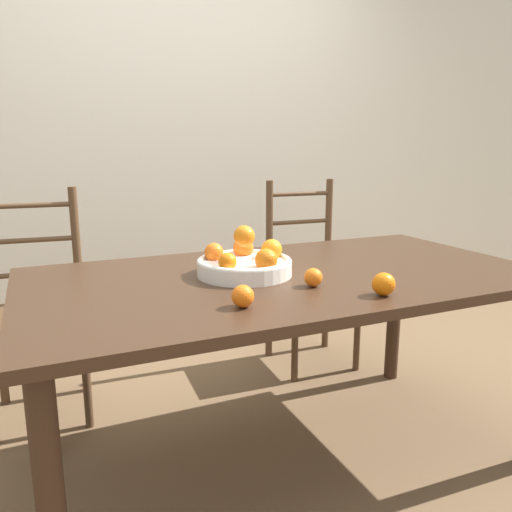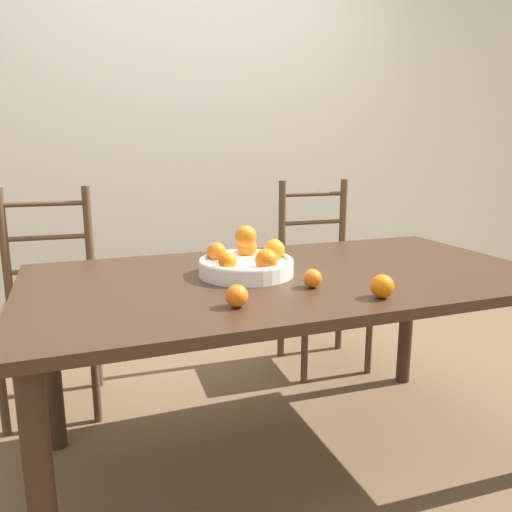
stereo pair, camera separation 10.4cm
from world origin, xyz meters
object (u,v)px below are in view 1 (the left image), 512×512
Objects in this scene: chair_left at (37,313)px; chair_right at (309,280)px; orange_loose_1 at (313,277)px; fruit_bowl at (245,261)px; orange_loose_0 at (243,296)px; orange_loose_2 at (384,284)px.

chair_left is 1.00× the size of chair_right.
fruit_bowl is at bearing 122.21° from orange_loose_1.
orange_loose_0 is 0.45m from orange_loose_2.
orange_loose_2 is 0.07× the size of chair_left.
orange_loose_1 is at bearing 20.08° from orange_loose_0.
orange_loose_2 is at bearing -50.14° from orange_loose_1.
fruit_bowl reaches higher than orange_loose_1.
orange_loose_1 is (0.30, 0.11, -0.00)m from orange_loose_0.
chair_right is at bearing 52.02° from orange_loose_0.
fruit_bowl is 0.33× the size of chair_right.
orange_loose_1 is 1.35m from chair_left.
chair_right is (0.71, 0.76, -0.34)m from fruit_bowl.
orange_loose_0 is (-0.15, -0.34, -0.02)m from fruit_bowl.
chair_right is (1.42, 0.00, 0.00)m from chair_left.
orange_loose_0 is at bearing -113.72° from fruit_bowl.
orange_loose_0 is at bearing -159.92° from orange_loose_1.
chair_left is (-0.71, 0.76, -0.34)m from fruit_bowl.
orange_loose_0 is 0.06× the size of chair_right.
orange_loose_2 is (0.30, -0.41, -0.01)m from fruit_bowl.
chair_left is (-0.56, 1.10, -0.32)m from orange_loose_0.
orange_loose_1 is at bearing -116.51° from chair_right.
fruit_bowl is at bearing 125.70° from orange_loose_2.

